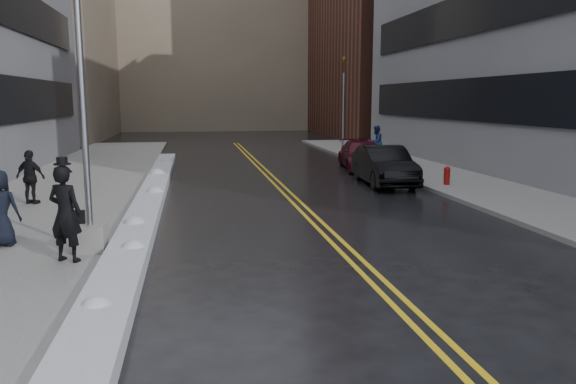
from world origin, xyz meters
name	(u,v)px	position (x,y,z in m)	size (l,w,h in m)	color
ground	(246,277)	(0.00, 0.00, 0.00)	(160.00, 160.00, 0.00)	black
sidewalk_west	(59,197)	(-5.75, 10.00, 0.07)	(5.50, 50.00, 0.15)	gray
sidewalk_east	(470,186)	(10.00, 10.00, 0.07)	(4.00, 50.00, 0.15)	gray
lane_line_left	(283,193)	(2.35, 10.00, 0.00)	(0.12, 50.00, 0.01)	gold
lane_line_right	(290,192)	(2.65, 10.00, 0.00)	(0.12, 50.00, 0.01)	gold
snow_ridge	(149,201)	(-2.45, 8.00, 0.17)	(0.90, 30.00, 0.34)	silver
building_west_far	(24,37)	(-15.50, 44.00, 9.00)	(14.00, 22.00, 18.00)	gray
building_far	(214,37)	(2.00, 60.00, 11.00)	(36.00, 16.00, 22.00)	gray
lamppost	(85,145)	(-3.30, 2.00, 2.53)	(0.65, 0.65, 7.62)	gray
fire_hydrant	(447,175)	(9.00, 10.00, 0.55)	(0.26, 0.26, 0.73)	maroon
traffic_signal	(343,101)	(8.50, 24.00, 3.40)	(0.16, 0.20, 6.00)	gray
pedestrian_fedora	(65,214)	(-3.63, 1.24, 1.17)	(0.74, 0.49, 2.04)	black
pedestrian_c	(0,208)	(-5.41, 2.82, 1.04)	(0.87, 0.56, 1.78)	black
pedestrian_d	(31,177)	(-6.18, 8.31, 1.03)	(1.03, 0.43, 1.76)	black
pedestrian_east	(376,142)	(9.48, 20.27, 1.09)	(0.91, 0.71, 1.88)	navy
car_black	(384,166)	(6.82, 11.27, 0.80)	(1.70, 4.88, 1.61)	black
car_maroon	(362,155)	(7.50, 16.50, 0.72)	(2.03, 4.98, 1.45)	#480B1A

